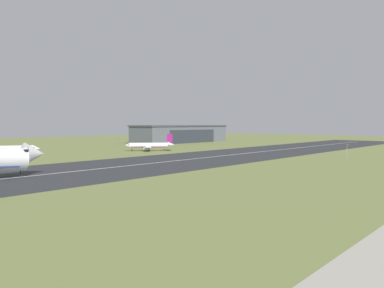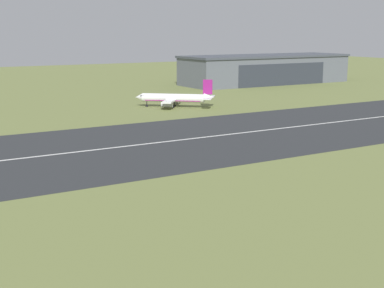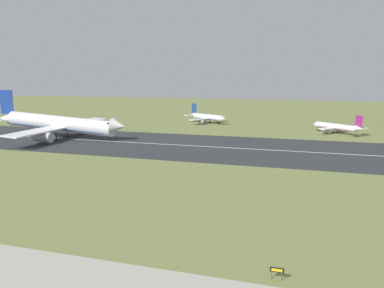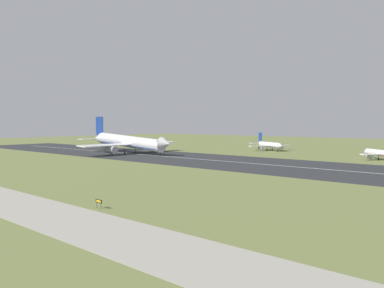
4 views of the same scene
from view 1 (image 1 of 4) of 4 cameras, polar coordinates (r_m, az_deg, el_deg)
name	(u,v)px [view 1 (image 1 of 4)]	position (r m, az deg, el deg)	size (l,w,h in m)	color
ground_plane	(341,172)	(113.66, 21.76, -3.99)	(647.28, 647.28, 0.00)	olive
runway_strip	(192,159)	(143.38, 0.05, -2.31)	(407.28, 47.93, 0.06)	#2B2D30
runway_centreline	(192,159)	(143.37, 0.05, -2.29)	(366.55, 0.70, 0.01)	silver
hangar_building	(181,134)	(270.09, -1.70, 1.58)	(77.20, 24.55, 12.42)	slate
airplane_parked_west	(9,149)	(170.87, -26.12, -0.74)	(24.08, 23.04, 9.55)	white
airplane_parked_centre	(149,145)	(187.09, -6.52, -0.22)	(22.39, 20.31, 8.47)	white
windsock_pole	(348,146)	(158.97, 22.67, -0.27)	(1.81, 1.66, 5.50)	#B7B7BC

